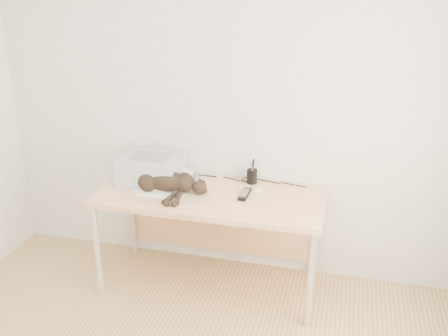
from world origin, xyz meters
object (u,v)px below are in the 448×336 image
(mug, at_px, (188,176))
(pen_cup, at_px, (252,176))
(desk, at_px, (213,206))
(mouse, at_px, (257,188))
(cat, at_px, (165,183))
(printer, at_px, (151,169))

(mug, bearing_deg, pen_cup, 10.67)
(desk, height_order, mouse, mouse)
(desk, relative_size, mouse, 16.07)
(cat, xyz_separation_m, mouse, (0.63, 0.18, -0.05))
(mouse, bearing_deg, pen_cup, 108.24)
(mug, distance_m, pen_cup, 0.48)
(printer, height_order, pen_cup, printer)
(printer, distance_m, cat, 0.21)
(pen_cup, bearing_deg, desk, -143.09)
(mug, height_order, mouse, mug)
(cat, height_order, mug, cat)
(printer, relative_size, cat, 0.66)
(printer, xyz_separation_m, cat, (0.16, -0.14, -0.03))
(cat, height_order, pen_cup, pen_cup)
(printer, bearing_deg, desk, -2.63)
(printer, distance_m, mug, 0.27)
(printer, xyz_separation_m, mouse, (0.79, 0.04, -0.08))
(printer, bearing_deg, pen_cup, 12.70)
(desk, distance_m, mug, 0.30)
(desk, relative_size, pen_cup, 8.20)
(desk, xyz_separation_m, printer, (-0.48, 0.02, 0.23))
(cat, bearing_deg, pen_cup, 25.75)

